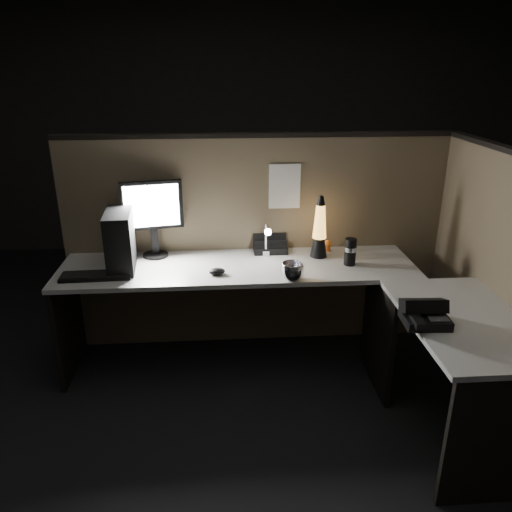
{
  "coord_description": "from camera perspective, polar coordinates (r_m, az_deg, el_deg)",
  "views": [
    {
      "loc": [
        -0.25,
        -2.4,
        1.96
      ],
      "look_at": [
        -0.05,
        0.35,
        0.89
      ],
      "focal_mm": 35.0,
      "sensor_mm": 36.0,
      "label": 1
    }
  ],
  "objects": [
    {
      "name": "floor",
      "position": [
        3.11,
        1.48,
        -17.87
      ],
      "size": [
        6.0,
        6.0,
        0.0
      ],
      "primitive_type": "plane",
      "color": "black",
      "rests_on": "ground"
    },
    {
      "name": "room_shell",
      "position": [
        2.43,
        1.85,
        13.18
      ],
      "size": [
        6.0,
        6.0,
        6.0
      ],
      "color": "silver",
      "rests_on": "ground"
    },
    {
      "name": "partition_back",
      "position": [
        3.55,
        0.13,
        1.33
      ],
      "size": [
        2.66,
        0.06,
        1.5
      ],
      "primitive_type": "cube",
      "color": "brown",
      "rests_on": "ground"
    },
    {
      "name": "partition_right",
      "position": [
        3.2,
        25.95,
        -3.29
      ],
      "size": [
        0.06,
        1.66,
        1.5
      ],
      "primitive_type": "cube",
      "color": "brown",
      "rests_on": "ground"
    },
    {
      "name": "desk",
      "position": [
        3.02,
        4.52,
        -6.02
      ],
      "size": [
        2.6,
        1.6,
        0.73
      ],
      "color": "#B4B3AA",
      "rests_on": "ground"
    },
    {
      "name": "pc_tower",
      "position": [
        3.24,
        -15.25,
        1.69
      ],
      "size": [
        0.19,
        0.37,
        0.37
      ],
      "primitive_type": "cube",
      "rotation": [
        0.0,
        0.0,
        0.08
      ],
      "color": "black",
      "rests_on": "desk"
    },
    {
      "name": "monitor",
      "position": [
        3.38,
        -11.74,
        5.01
      ],
      "size": [
        0.4,
        0.17,
        0.51
      ],
      "rotation": [
        0.0,
        0.0,
        0.19
      ],
      "color": "black",
      "rests_on": "desk"
    },
    {
      "name": "keyboard",
      "position": [
        3.21,
        -17.8,
        -2.19
      ],
      "size": [
        0.43,
        0.16,
        0.02
      ],
      "primitive_type": "cube",
      "rotation": [
        0.0,
        0.0,
        0.04
      ],
      "color": "black",
      "rests_on": "desk"
    },
    {
      "name": "mouse",
      "position": [
        3.1,
        -4.47,
        -1.77
      ],
      "size": [
        0.11,
        0.08,
        0.04
      ],
      "primitive_type": "ellipsoid",
      "rotation": [
        0.0,
        0.0,
        0.11
      ],
      "color": "black",
      "rests_on": "desk"
    },
    {
      "name": "clip_lamp",
      "position": [
        3.3,
        1.25,
        1.9
      ],
      "size": [
        0.05,
        0.18,
        0.23
      ],
      "color": "white",
      "rests_on": "desk"
    },
    {
      "name": "organizer",
      "position": [
        3.49,
        1.58,
        1.31
      ],
      "size": [
        0.23,
        0.2,
        0.18
      ],
      "rotation": [
        0.0,
        0.0,
        0.0
      ],
      "color": "black",
      "rests_on": "desk"
    },
    {
      "name": "lava_lamp",
      "position": [
        3.36,
        7.27,
        2.77
      ],
      "size": [
        0.11,
        0.11,
        0.42
      ],
      "color": "black",
      "rests_on": "desk"
    },
    {
      "name": "travel_mug",
      "position": [
        3.28,
        10.72,
        0.48
      ],
      "size": [
        0.08,
        0.08,
        0.18
      ],
      "primitive_type": "cylinder",
      "color": "black",
      "rests_on": "desk"
    },
    {
      "name": "steel_mug",
      "position": [
        3.01,
        4.16,
        -1.79
      ],
      "size": [
        0.17,
        0.17,
        0.11
      ],
      "primitive_type": "imported",
      "rotation": [
        0.0,
        0.0,
        0.28
      ],
      "color": "silver",
      "rests_on": "desk"
    },
    {
      "name": "figurine",
      "position": [
        3.5,
        8.2,
        1.35
      ],
      "size": [
        0.06,
        0.06,
        0.06
      ],
      "primitive_type": "sphere",
      "color": "orange",
      "rests_on": "desk"
    },
    {
      "name": "pinned_paper",
      "position": [
        3.41,
        3.29,
        7.94
      ],
      "size": [
        0.21,
        0.0,
        0.31
      ],
      "primitive_type": "cube",
      "color": "white",
      "rests_on": "partition_back"
    },
    {
      "name": "desk_phone",
      "position": [
        2.67,
        18.64,
        -6.24
      ],
      "size": [
        0.23,
        0.24,
        0.13
      ],
      "rotation": [
        0.0,
        0.0,
        -0.05
      ],
      "color": "black",
      "rests_on": "desk"
    }
  ]
}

